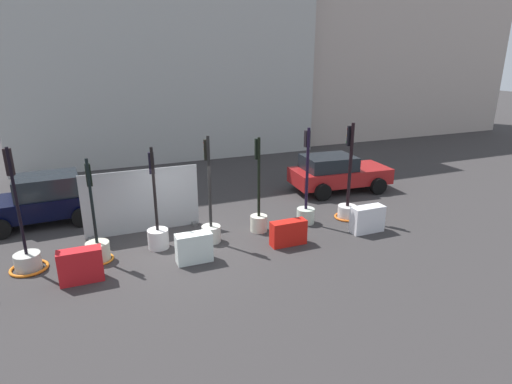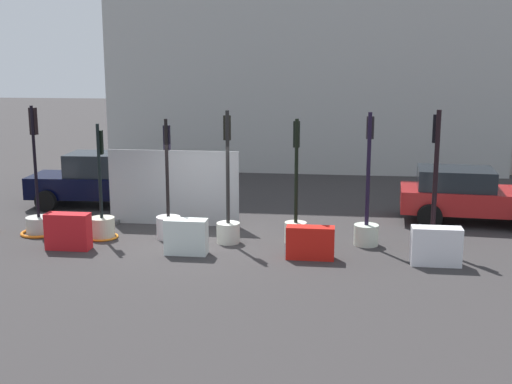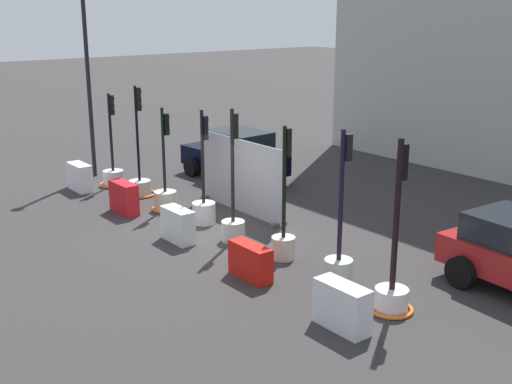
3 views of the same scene
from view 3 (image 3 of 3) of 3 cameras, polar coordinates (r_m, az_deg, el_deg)
ground_plane at (r=17.32m, az=-4.03°, el=-3.53°), size 120.00×120.00×0.00m
traffic_light_0 at (r=22.21m, az=-12.46°, el=1.69°), size 0.94×0.94×3.08m
traffic_light_1 at (r=20.85m, az=-10.20°, el=0.96°), size 1.01×1.01×3.47m
traffic_light_2 at (r=19.25m, az=-7.98°, el=-0.28°), size 0.83×0.83×3.03m
traffic_light_3 at (r=17.88m, az=-4.61°, el=-1.07°), size 0.64×0.64×3.16m
traffic_light_4 at (r=16.47m, az=-2.02°, el=-2.22°), size 0.60×0.60×3.41m
traffic_light_5 at (r=15.32m, az=2.46°, el=-3.68°), size 0.57×0.57×3.20m
traffic_light_6 at (r=14.11m, az=7.34°, el=-5.48°), size 0.62×0.62×3.38m
traffic_light_7 at (r=13.04m, az=11.93°, el=-7.91°), size 0.90×0.90×3.47m
construction_barrier_0 at (r=21.84m, az=-15.25°, el=1.28°), size 1.08×0.45×0.89m
construction_barrier_1 at (r=19.13m, az=-11.55°, el=-0.50°), size 1.10×0.41×0.91m
construction_barrier_2 at (r=16.60m, az=-6.89°, el=-2.91°), size 1.03×0.43×0.87m
construction_barrier_3 at (r=14.29m, az=-0.50°, el=-6.14°), size 1.14×0.39×0.79m
construction_barrier_4 at (r=12.25m, az=7.59°, el=-9.97°), size 1.13×0.45×0.89m
car_black_sedan at (r=22.43m, az=-1.82°, el=3.29°), size 4.05×2.29×1.71m
street_lamp_post at (r=23.07m, az=-14.67°, el=11.27°), size 0.36×0.36×6.71m
site_fence_panel at (r=18.73m, az=-1.36°, el=1.28°), size 3.76×0.50×2.15m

